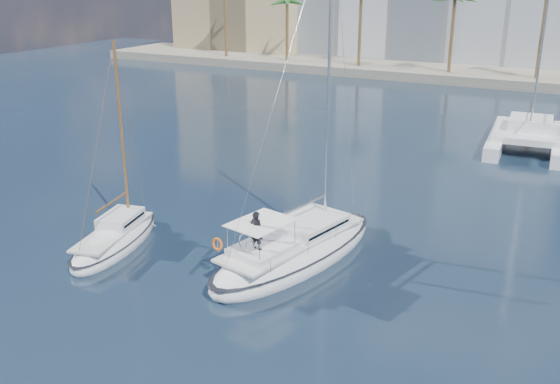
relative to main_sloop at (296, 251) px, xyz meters
The scene contains 7 objects.
ground 1.14m from the main_sloop, behind, with size 160.00×160.00×0.00m, color black.
quay 61.05m from the main_sloop, 90.94° to the left, with size 120.00×14.00×1.20m, color gray.
palm_centre 57.88m from the main_sloop, 91.01° to the left, with size 3.60×3.60×12.30m.
main_sloop is the anchor object (origin of this frame).
small_sloop 9.62m from the main_sloop, 162.45° to the right, with size 4.06×8.12×11.18m.
catamaran 28.89m from the main_sloop, 74.85° to the left, with size 6.88×12.40×17.47m.
seagull 9.00m from the main_sloop, behind, with size 1.10×0.47×0.20m.
Camera 1 is at (13.54, -25.59, 13.84)m, focal length 40.00 mm.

